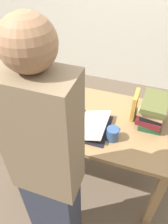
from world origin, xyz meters
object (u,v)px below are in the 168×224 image
(open_book, at_px, (78,123))
(book_standing_upright, at_px, (135,105))
(book_stack_tall, at_px, (153,111))
(reading_lamp, at_px, (42,66))
(coffee_mug, at_px, (113,134))
(person_reader, at_px, (49,176))
(pencil, at_px, (80,146))

(open_book, xyz_separation_m, book_standing_upright, (0.39, 0.26, 0.09))
(book_standing_upright, bearing_deg, book_stack_tall, -12.03)
(open_book, distance_m, reading_lamp, 0.60)
(open_book, relative_size, coffee_mug, 4.44)
(person_reader, bearing_deg, reading_lamp, -61.56)
(book_standing_upright, distance_m, person_reader, 0.89)
(open_book, relative_size, book_standing_upright, 2.27)
(pencil, xyz_separation_m, person_reader, (-0.06, -0.36, 0.12))
(open_book, distance_m, pencil, 0.22)
(open_book, distance_m, person_reader, 0.57)
(book_standing_upright, xyz_separation_m, reading_lamp, (-0.84, 0.07, 0.16))
(book_standing_upright, bearing_deg, person_reader, -113.08)
(open_book, bearing_deg, reading_lamp, 143.31)
(pencil, bearing_deg, reading_lamp, 135.51)
(pencil, relative_size, person_reader, 0.10)
(pencil, bearing_deg, coffee_mug, 36.29)
(book_standing_upright, distance_m, coffee_mug, 0.33)
(reading_lamp, distance_m, person_reader, 1.01)
(book_stack_tall, height_order, book_standing_upright, book_standing_upright)
(reading_lamp, xyz_separation_m, pencil, (0.53, -0.52, -0.27))
(open_book, height_order, book_standing_upright, book_standing_upright)
(book_standing_upright, xyz_separation_m, coffee_mug, (-0.10, -0.31, -0.06))
(open_book, bearing_deg, person_reader, -87.32)
(book_stack_tall, relative_size, book_standing_upright, 1.37)
(coffee_mug, relative_size, pencil, 0.66)
(open_book, bearing_deg, coffee_mug, -11.45)
(book_stack_tall, relative_size, person_reader, 0.17)
(book_stack_tall, height_order, coffee_mug, book_stack_tall)
(open_book, xyz_separation_m, coffee_mug, (0.29, -0.06, 0.03))
(book_stack_tall, bearing_deg, book_standing_upright, 167.20)
(coffee_mug, distance_m, person_reader, 0.57)
(open_book, height_order, reading_lamp, reading_lamp)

